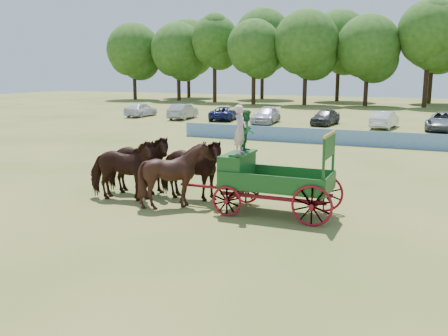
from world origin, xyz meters
TOP-DOWN VIEW (x-y plane):
  - ground at (0.00, 0.00)m, footprint 160.00×160.00m
  - horse_lead_left at (-7.50, -0.12)m, footprint 3.13×1.89m
  - horse_lead_right at (-7.50, 0.98)m, footprint 3.14×1.91m
  - horse_wheel_left at (-5.10, -0.12)m, footprint 2.36×2.13m
  - horse_wheel_right at (-5.10, 0.98)m, footprint 2.97×1.43m
  - farm_dray at (-2.14, 0.44)m, footprint 6.00×2.00m
  - sponsor_banner at (-1.00, 18.00)m, footprint 26.00×0.08m
  - parked_cars at (-5.12, 29.84)m, footprint 42.93×6.70m
  - treeline at (-5.25, 60.15)m, footprint 91.67×21.47m

SIDE VIEW (x-z plane):
  - ground at x=0.00m, z-range 0.00..0.00m
  - sponsor_banner at x=-1.00m, z-range 0.00..1.05m
  - parked_cars at x=-5.12m, z-range -0.03..1.53m
  - horse_lead_left at x=-7.50m, z-range 0.00..2.47m
  - horse_lead_right at x=-7.50m, z-range 0.00..2.47m
  - horse_wheel_right at x=-5.10m, z-range 0.00..2.47m
  - horse_wheel_left at x=-5.10m, z-range 0.00..2.47m
  - farm_dray at x=-2.14m, z-range -0.28..3.57m
  - treeline at x=-5.25m, z-range 1.49..16.73m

